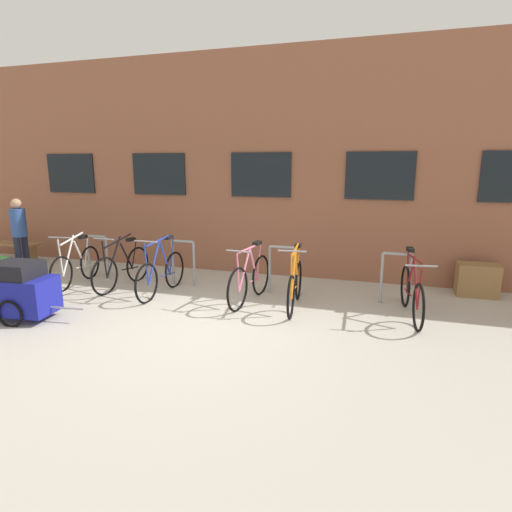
# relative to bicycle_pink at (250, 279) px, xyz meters

# --- Properties ---
(ground_plane) EXTENTS (42.00, 42.00, 0.00)m
(ground_plane) POSITION_rel_bicycle_pink_xyz_m (-0.35, -1.33, -0.40)
(ground_plane) COLOR #B2ADA0
(storefront_building) EXTENTS (28.00, 7.62, 4.67)m
(storefront_building) POSITION_rel_bicycle_pink_xyz_m (-0.35, 5.66, 1.93)
(storefront_building) COLOR brown
(storefront_building) RESTS_ON ground
(bike_rack) EXTENTS (6.51, 0.05, 0.92)m
(bike_rack) POSITION_rel_bicycle_pink_xyz_m (-0.57, 0.57, 0.14)
(bike_rack) COLOR gray
(bike_rack) RESTS_ON ground
(bicycle_pink) EXTENTS (0.44, 1.73, 1.04)m
(bicycle_pink) POSITION_rel_bicycle_pink_xyz_m (0.00, 0.00, 0.00)
(bicycle_pink) COLOR black
(bicycle_pink) RESTS_ON ground
(bicycle_maroon) EXTENTS (0.44, 1.81, 1.06)m
(bicycle_maroon) POSITION_rel_bicycle_pink_xyz_m (2.66, 0.03, -0.01)
(bicycle_maroon) COLOR black
(bicycle_maroon) RESTS_ON ground
(bicycle_orange) EXTENTS (0.44, 1.70, 1.09)m
(bicycle_orange) POSITION_rel_bicycle_pink_xyz_m (0.82, -0.07, -0.01)
(bicycle_orange) COLOR black
(bicycle_orange) RESTS_ON ground
(bicycle_white) EXTENTS (0.44, 1.69, 1.07)m
(bicycle_white) POSITION_rel_bicycle_pink_xyz_m (-3.66, 0.01, -0.02)
(bicycle_white) COLOR black
(bicycle_white) RESTS_ON ground
(bicycle_black) EXTENTS (0.44, 1.73, 1.07)m
(bicycle_black) POSITION_rel_bicycle_pink_xyz_m (-2.67, 0.11, -0.01)
(bicycle_black) COLOR black
(bicycle_black) RESTS_ON ground
(bicycle_blue) EXTENTS (0.44, 1.72, 1.11)m
(bicycle_blue) POSITION_rel_bicycle_pink_xyz_m (-1.70, -0.07, -0.00)
(bicycle_blue) COLOR black
(bicycle_blue) RESTS_ON ground
(bike_trailer) EXTENTS (1.48, 0.74, 0.93)m
(bike_trailer) POSITION_rel_bicycle_pink_xyz_m (-3.12, -1.83, 0.07)
(bike_trailer) COLOR navy
(bike_trailer) RESTS_ON ground
(wooden_bench) EXTENTS (1.78, 0.40, 0.47)m
(wooden_bench) POSITION_rel_bicycle_pink_xyz_m (-6.76, 1.25, -0.05)
(wooden_bench) COLOR olive
(wooden_bench) RESTS_ON ground
(person_by_bench) EXTENTS (0.32, 0.36, 1.64)m
(person_by_bench) POSITION_rel_bicycle_pink_xyz_m (-5.53, 0.52, 0.54)
(person_by_bench) COLOR #1E2338
(person_by_bench) RESTS_ON ground
(backpack) EXTENTS (0.32, 0.25, 0.44)m
(backpack) POSITION_rel_bicycle_pink_xyz_m (-5.53, -0.01, -0.18)
(backpack) COLOR #1E4C1E
(backpack) RESTS_ON ground
(planter_box) EXTENTS (0.70, 0.44, 0.60)m
(planter_box) POSITION_rel_bicycle_pink_xyz_m (3.89, 1.52, -0.10)
(planter_box) COLOR olive
(planter_box) RESTS_ON ground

